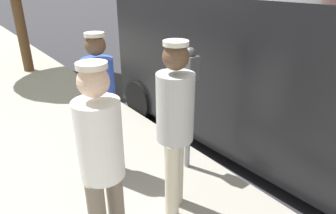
{
  "coord_description": "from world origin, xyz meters",
  "views": [
    {
      "loc": [
        3.45,
        3.36,
        2.37
      ],
      "look_at": [
        1.65,
        0.99,
        1.05
      ],
      "focal_mm": 31.68,
      "sensor_mm": 36.0,
      "label": 1
    }
  ],
  "objects_px": {
    "parked_van": "(281,72)",
    "pedestrian_in_white": "(101,157)",
    "parking_meter_near": "(189,90)",
    "pedestrian_in_gray": "(175,123)",
    "pedestrian_in_blue": "(101,98)"
  },
  "relations": [
    {
      "from": "parked_van",
      "to": "pedestrian_in_white",
      "type": "bearing_deg",
      "value": 7.6
    },
    {
      "from": "parking_meter_near",
      "to": "parked_van",
      "type": "bearing_deg",
      "value": 172.72
    },
    {
      "from": "parking_meter_near",
      "to": "pedestrian_in_gray",
      "type": "bearing_deg",
      "value": 39.78
    },
    {
      "from": "pedestrian_in_white",
      "to": "pedestrian_in_blue",
      "type": "xyz_separation_m",
      "value": [
        -0.52,
        -1.11,
        -0.01
      ]
    },
    {
      "from": "pedestrian_in_white",
      "to": "parked_van",
      "type": "distance_m",
      "value": 2.89
    },
    {
      "from": "pedestrian_in_gray",
      "to": "parked_van",
      "type": "height_order",
      "value": "parked_van"
    },
    {
      "from": "pedestrian_in_white",
      "to": "parked_van",
      "type": "xyz_separation_m",
      "value": [
        -2.86,
        -0.38,
        0.03
      ]
    },
    {
      "from": "pedestrian_in_white",
      "to": "parked_van",
      "type": "relative_size",
      "value": 0.32
    },
    {
      "from": "pedestrian_in_blue",
      "to": "parked_van",
      "type": "height_order",
      "value": "parked_van"
    },
    {
      "from": "parking_meter_near",
      "to": "pedestrian_in_blue",
      "type": "xyz_separation_m",
      "value": [
        0.84,
        -0.54,
        -0.06
      ]
    },
    {
      "from": "pedestrian_in_white",
      "to": "parked_van",
      "type": "bearing_deg",
      "value": -172.4
    },
    {
      "from": "pedestrian_in_gray",
      "to": "parked_van",
      "type": "relative_size",
      "value": 0.33
    },
    {
      "from": "parking_meter_near",
      "to": "parked_van",
      "type": "relative_size",
      "value": 0.29
    },
    {
      "from": "parking_meter_near",
      "to": "pedestrian_in_gray",
      "type": "xyz_separation_m",
      "value": [
        0.6,
        0.5,
        -0.03
      ]
    },
    {
      "from": "pedestrian_in_white",
      "to": "pedestrian_in_gray",
      "type": "distance_m",
      "value": 0.77
    }
  ]
}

